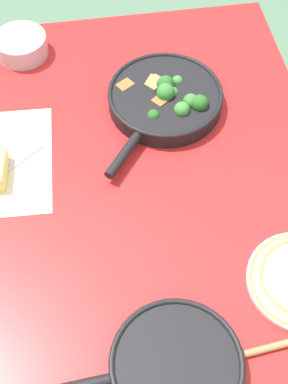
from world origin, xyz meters
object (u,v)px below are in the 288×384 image
prep_bowl_steel (21,46)px  wooden_spoon (245,354)px  skillet_broccoli (165,98)px  skillet_eggs (174,366)px

prep_bowl_steel → wooden_spoon: bearing=-156.5°
skillet_broccoli → prep_bowl_steel: 0.45m
wooden_spoon → prep_bowl_steel: (0.93, 0.40, 0.02)m
skillet_eggs → prep_bowl_steel: size_ratio=2.82×
wooden_spoon → prep_bowl_steel: size_ratio=2.76×
prep_bowl_steel → skillet_broccoli: bearing=-125.3°
skillet_eggs → skillet_broccoli: bearing=-102.2°
skillet_broccoli → skillet_eggs: (-0.68, 0.10, -0.00)m
skillet_broccoli → wooden_spoon: 0.67m
skillet_broccoli → wooden_spoon: bearing=40.7°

